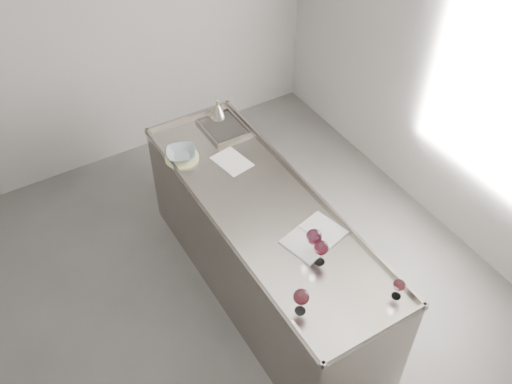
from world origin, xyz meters
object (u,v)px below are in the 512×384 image
wine_glass_left (301,297)px  ceramic_bowl (181,154)px  wine_glass_small (399,285)px  wine_funnel (218,111)px  counter (264,250)px  wine_glass_right (321,248)px  notebook (314,237)px  wine_glass_middle (314,237)px

wine_glass_left → ceramic_bowl: 1.59m
wine_glass_small → ceramic_bowl: size_ratio=0.66×
wine_funnel → ceramic_bowl: bearing=-146.2°
wine_glass_left → ceramic_bowl: bearing=89.8°
ceramic_bowl → wine_funnel: 0.59m
wine_glass_left → wine_glass_small: 0.59m
counter → wine_glass_right: (0.04, -0.60, 0.60)m
ceramic_bowl → wine_glass_left: bearing=-90.2°
wine_glass_right → notebook: wine_glass_right is taller
notebook → wine_funnel: size_ratio=2.24×
wine_glass_right → counter: bearing=93.5°
notebook → wine_funnel: wine_funnel is taller
wine_glass_middle → wine_glass_right: wine_glass_middle is taller
notebook → wine_glass_right: bearing=-128.9°
wine_glass_left → wine_funnel: wine_funnel is taller
wine_glass_right → ceramic_bowl: 1.39m
counter → ceramic_bowl: 0.95m
wine_glass_middle → notebook: (0.08, 0.09, -0.13)m
wine_glass_middle → ceramic_bowl: wine_glass_middle is taller
wine_glass_left → wine_glass_middle: wine_glass_middle is taller
ceramic_bowl → wine_glass_middle: bearing=-76.0°
notebook → ceramic_bowl: ceramic_bowl is taller
wine_glass_left → notebook: size_ratio=0.42×
counter → wine_funnel: 1.22m
counter → ceramic_bowl: size_ratio=10.78×
wine_glass_right → wine_funnel: wine_funnel is taller
counter → notebook: bearing=-73.5°
wine_funnel → wine_glass_left: bearing=-104.4°
wine_glass_small → wine_glass_left: bearing=159.1°
counter → ceramic_bowl: bearing=109.8°
counter → wine_glass_middle: wine_glass_middle is taller
counter → wine_glass_left: wine_glass_left is taller
wine_glass_left → wine_glass_right: 0.39m
wine_glass_right → wine_glass_middle: bearing=85.0°
wine_glass_left → wine_glass_middle: bearing=45.8°
wine_glass_middle → wine_funnel: (0.17, 1.59, -0.08)m
wine_glass_right → notebook: bearing=65.0°
counter → wine_glass_middle: 0.79m
wine_glass_middle → ceramic_bowl: 1.30m
wine_glass_left → wine_glass_small: wine_glass_left is taller
wine_glass_right → wine_glass_small: 0.51m
counter → wine_glass_left: 1.07m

